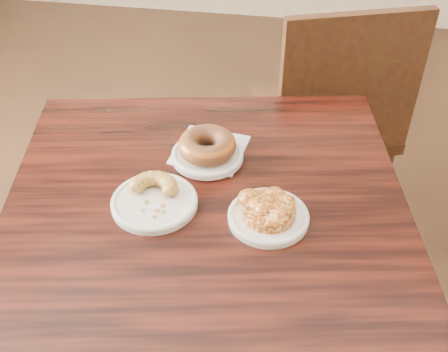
% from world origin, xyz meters
% --- Properties ---
extents(cafe_table, '(0.92, 0.92, 0.75)m').
position_xyz_m(cafe_table, '(-0.17, -0.04, 0.38)').
color(cafe_table, black).
rests_on(cafe_table, floor).
extents(chair_far, '(0.56, 0.56, 0.90)m').
position_xyz_m(chair_far, '(0.07, 0.75, 0.45)').
color(chair_far, black).
rests_on(chair_far, floor).
extents(napkin, '(0.17, 0.17, 0.00)m').
position_xyz_m(napkin, '(-0.19, 0.14, 0.75)').
color(napkin, silver).
rests_on(napkin, cafe_table).
extents(plate_donut, '(0.15, 0.15, 0.01)m').
position_xyz_m(plate_donut, '(-0.19, 0.11, 0.76)').
color(plate_donut, white).
rests_on(plate_donut, napkin).
extents(plate_cruller, '(0.17, 0.17, 0.01)m').
position_xyz_m(plate_cruller, '(-0.27, -0.05, 0.76)').
color(plate_cruller, white).
rests_on(plate_cruller, cafe_table).
extents(plate_fritter, '(0.15, 0.15, 0.01)m').
position_xyz_m(plate_fritter, '(-0.04, -0.05, 0.76)').
color(plate_fritter, white).
rests_on(plate_fritter, cafe_table).
extents(glazed_donut, '(0.12, 0.12, 0.04)m').
position_xyz_m(glazed_donut, '(-0.19, 0.11, 0.79)').
color(glazed_donut, '#965015').
rests_on(glazed_donut, plate_donut).
extents(apple_fritter, '(0.14, 0.14, 0.03)m').
position_xyz_m(apple_fritter, '(-0.04, -0.05, 0.78)').
color(apple_fritter, '#4F1B08').
rests_on(apple_fritter, plate_fritter).
extents(cruller_fragment, '(0.11, 0.11, 0.03)m').
position_xyz_m(cruller_fragment, '(-0.27, -0.05, 0.78)').
color(cruller_fragment, brown).
rests_on(cruller_fragment, plate_cruller).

